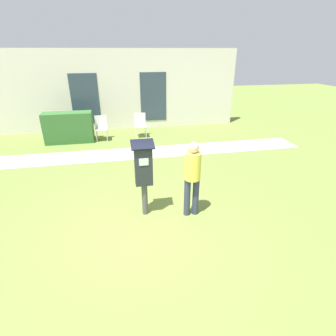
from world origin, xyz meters
name	(u,v)px	position (x,y,z in m)	size (l,w,h in m)	color
ground_plane	(137,230)	(0.00, 0.00, 0.00)	(40.00, 40.00, 0.00)	olive
sidewalk	(126,154)	(0.00, 4.04, 0.01)	(12.00, 1.10, 0.02)	#B7B2A8
building_facade	(119,90)	(0.00, 7.31, 1.60)	(10.00, 0.26, 3.20)	silver
parking_meter	(144,169)	(0.23, 0.54, 1.02)	(0.44, 0.31, 1.59)	#4C4C4C
person_standing	(192,174)	(1.16, 0.33, 0.93)	(0.32, 0.32, 1.58)	#333851
outdoor_chair_left	(101,126)	(-0.80, 5.79, 0.53)	(0.44, 0.44, 0.90)	white
outdoor_chair_middle	(140,123)	(0.68, 5.94, 0.53)	(0.44, 0.44, 0.90)	white
hedge_row	(69,128)	(-1.95, 5.72, 0.55)	(1.71, 0.60, 1.10)	#33662D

